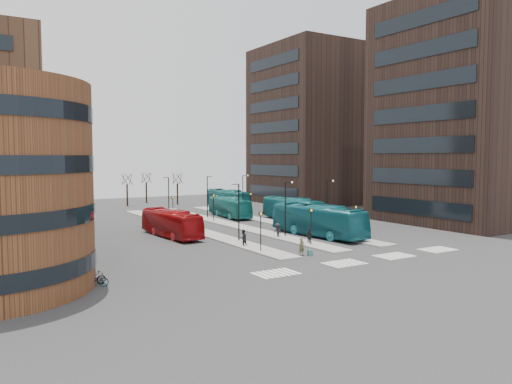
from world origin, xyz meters
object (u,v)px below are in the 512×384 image
red_bus (171,223)px  commuter_b (309,236)px  commuter_a (243,238)px  bicycle_near (95,280)px  teal_bus_d (228,199)px  teal_bus_a (318,220)px  traveller (302,247)px  teal_bus_b (230,207)px  bicycle_far (87,274)px  suitcase (310,253)px  commuter_c (278,230)px  bicycle_mid (94,278)px  teal_bus_c (292,209)px

red_bus → commuter_b: size_ratio=6.88×
commuter_a → bicycle_near: 18.34m
teal_bus_d → commuter_a: 36.62m
teal_bus_a → commuter_b: 5.43m
teal_bus_d → traveller: (-13.59, -39.58, -0.84)m
teal_bus_b → bicycle_far: bearing=-128.7°
suitcase → commuter_b: 6.20m
commuter_a → red_bus: bearing=-74.3°
red_bus → traveller: bearing=-72.9°
teal_bus_b → teal_bus_d: (5.46, 10.65, 0.15)m
commuter_a → bicycle_far: (-16.52, -5.54, -0.44)m
traveller → commuter_b: 6.16m
bicycle_near → commuter_a: bearing=-41.3°
traveller → bicycle_far: bearing=177.2°
red_bus → teal_bus_d: 30.55m
commuter_c → bicycle_near: commuter_c is taller
red_bus → bicycle_mid: bearing=-130.1°
commuter_b → commuter_c: 5.01m
commuter_c → commuter_a: bearing=-70.0°
traveller → commuter_c: same height
bicycle_mid → teal_bus_d: bearing=-40.9°
red_bus → teal_bus_c: teal_bus_c is taller
teal_bus_c → bicycle_far: (-32.48, -19.36, -1.23)m
suitcase → teal_bus_a: 11.56m
red_bus → bicycle_near: bearing=-129.4°
bicycle_far → teal_bus_d: bearing=-65.1°
red_bus → commuter_c: (9.86, -6.89, -0.71)m
suitcase → red_bus: bearing=116.4°
commuter_a → bicycle_mid: 18.16m
suitcase → teal_bus_d: 42.18m
suitcase → teal_bus_b: teal_bus_b is taller
suitcase → red_bus: (-6.76, 16.82, 1.26)m
suitcase → commuter_c: 10.41m
teal_bus_d → traveller: size_ratio=7.27×
teal_bus_d → teal_bus_b: bearing=-115.0°
teal_bus_b → bicycle_mid: bearing=-126.7°
teal_bus_d → commuter_b: teal_bus_d is taller
teal_bus_a → bicycle_near: size_ratio=7.10×
commuter_b → teal_bus_b: bearing=-14.9°
teal_bus_a → teal_bus_b: (-0.12, 20.94, -0.30)m
teal_bus_a → bicycle_mid: (-27.14, -8.90, -1.30)m
bicycle_near → suitcase: bearing=-64.6°
teal_bus_a → traveller: teal_bus_a is taller
traveller → suitcase: bearing=-41.5°
suitcase → bicycle_near: (-19.46, -0.80, 0.21)m
commuter_a → commuter_b: commuter_a is taller
bicycle_mid → red_bus: bearing=-38.6°
commuter_c → bicycle_far: commuter_c is taller
suitcase → commuter_a: size_ratio=0.31×
teal_bus_a → teal_bus_b: 20.94m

